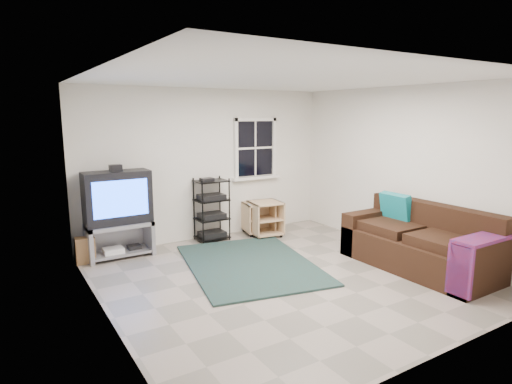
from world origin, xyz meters
TOP-DOWN VIEW (x-y plane):
  - room at (0.95, 2.27)m, footprint 4.60×4.62m
  - tv_unit at (-1.65, 2.04)m, footprint 0.97×0.48m
  - av_rack at (-0.06, 2.08)m, footprint 0.54×0.40m
  - side_table_left at (0.88, 1.85)m, footprint 0.59×0.59m
  - side_table_right at (0.86, 2.05)m, footprint 0.61×0.61m
  - sofa at (1.84, -0.73)m, footprint 0.95×2.15m
  - shag_rug at (-0.15, 0.64)m, footprint 2.16×2.66m
  - paper_bag at (-2.16, 2.00)m, footprint 0.28×0.19m

SIDE VIEW (x-z plane):
  - shag_rug at x=-0.15m, z-range 0.00..0.03m
  - paper_bag at x=-2.16m, z-range 0.00..0.39m
  - side_table_right at x=0.86m, z-range 0.03..0.63m
  - side_table_left at x=0.88m, z-range 0.02..0.64m
  - sofa at x=1.84m, z-range -0.14..0.84m
  - av_rack at x=-0.06m, z-range -0.07..1.02m
  - tv_unit at x=-1.65m, z-range 0.07..1.49m
  - room at x=0.95m, z-range -0.82..3.78m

